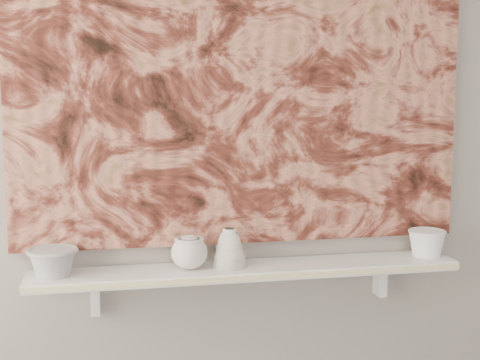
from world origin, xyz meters
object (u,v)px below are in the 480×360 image
object	(u,v)px
bell_vessel	(229,248)
shelf	(248,270)
bowl_white	(427,243)
cup_cream	(189,253)
bowl_grey	(53,262)
painting	(243,77)

from	to	relation	value
bell_vessel	shelf	bearing A→B (deg)	0.00
shelf	bowl_white	world-z (taller)	bowl_white
shelf	cup_cream	size ratio (longest dim) A/B	12.04
cup_cream	bowl_white	size ratio (longest dim) A/B	0.91
shelf	bowl_grey	world-z (taller)	bowl_grey
painting	bowl_grey	size ratio (longest dim) A/B	9.58
painting	bowl_grey	world-z (taller)	painting
bowl_grey	cup_cream	xyz separation A→B (m)	(0.42, 0.00, 0.01)
cup_cream	bell_vessel	world-z (taller)	bell_vessel
painting	bell_vessel	size ratio (longest dim) A/B	11.86
cup_cream	bowl_white	xyz separation A→B (m)	(0.82, 0.00, -0.01)
cup_cream	bowl_white	bearing A→B (deg)	0.00
painting	bowl_white	distance (m)	0.85
bowl_grey	cup_cream	size ratio (longest dim) A/B	1.35
shelf	painting	xyz separation A→B (m)	(0.00, 0.08, 0.62)
bowl_grey	bell_vessel	xyz separation A→B (m)	(0.55, 0.00, 0.02)
shelf	bell_vessel	world-z (taller)	bell_vessel
shelf	bowl_grey	size ratio (longest dim) A/B	8.94
bowl_white	bell_vessel	bearing A→B (deg)	180.00
painting	bowl_grey	xyz separation A→B (m)	(-0.61, -0.08, -0.56)
bowl_grey	bowl_white	distance (m)	1.24
bowl_grey	bell_vessel	bearing A→B (deg)	0.00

